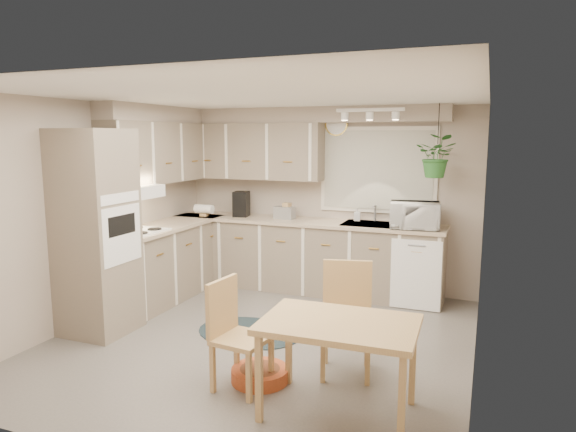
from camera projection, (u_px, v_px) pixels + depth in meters
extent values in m
plane|color=slate|center=(262.00, 340.00, 5.14)|extent=(4.20, 4.20, 0.00)
plane|color=white|center=(260.00, 95.00, 4.77)|extent=(4.20, 4.20, 0.00)
cube|color=#AE9F90|center=(325.00, 199.00, 6.89)|extent=(4.00, 0.04, 2.40)
cube|color=#AE9F90|center=(113.00, 277.00, 3.03)|extent=(4.00, 0.04, 2.40)
cube|color=#AE9F90|center=(96.00, 212.00, 5.68)|extent=(0.04, 4.20, 2.40)
cube|color=#AE9F90|center=(481.00, 237.00, 4.24)|extent=(0.04, 4.20, 2.40)
cube|color=gray|center=(167.00, 262.00, 6.49)|extent=(0.60, 1.85, 0.90)
cube|color=gray|center=(303.00, 256.00, 6.80)|extent=(3.60, 0.60, 0.90)
cube|color=#BFA98B|center=(167.00, 226.00, 6.41)|extent=(0.64, 1.89, 0.04)
cube|color=#BFA98B|center=(303.00, 222.00, 6.72)|extent=(3.64, 0.64, 0.04)
cube|color=gray|center=(96.00, 233.00, 5.24)|extent=(0.65, 0.65, 2.10)
cube|color=white|center=(122.00, 235.00, 5.12)|extent=(0.02, 0.56, 0.58)
cube|color=gray|center=(161.00, 153.00, 6.44)|extent=(0.35, 2.00, 0.75)
cube|color=gray|center=(252.00, 151.00, 6.99)|extent=(2.00, 0.35, 0.75)
cube|color=#AE9F90|center=(158.00, 114.00, 6.38)|extent=(0.30, 2.00, 0.20)
cube|color=#AE9F90|center=(308.00, 115.00, 6.66)|extent=(3.60, 0.30, 0.20)
cube|color=white|center=(138.00, 232.00, 5.88)|extent=(0.52, 0.58, 0.02)
cube|color=white|center=(135.00, 192.00, 5.82)|extent=(0.40, 0.60, 0.14)
cube|color=beige|center=(377.00, 170.00, 6.55)|extent=(1.40, 0.02, 1.00)
cube|color=silver|center=(377.00, 170.00, 6.56)|extent=(1.50, 0.02, 1.10)
cube|color=#96989D|center=(371.00, 227.00, 6.41)|extent=(0.70, 0.48, 0.10)
cube|color=white|center=(416.00, 275.00, 5.98)|extent=(0.58, 0.02, 0.83)
cube|color=white|center=(370.00, 110.00, 5.96)|extent=(0.80, 0.04, 0.04)
cylinder|color=gold|center=(336.00, 124.00, 6.66)|extent=(0.30, 0.03, 0.30)
cube|color=tan|center=(338.00, 367.00, 3.75)|extent=(1.14, 0.77, 0.70)
cube|color=tan|center=(242.00, 336.00, 4.10)|extent=(0.46, 0.46, 0.89)
cube|color=tan|center=(346.00, 321.00, 4.35)|extent=(0.54, 0.54, 0.95)
ellipsoid|color=black|center=(249.00, 332.00, 5.34)|extent=(1.21, 0.96, 0.01)
cylinder|color=#B64A24|center=(260.00, 375.00, 4.28)|extent=(0.53, 0.53, 0.11)
imported|color=white|center=(415.00, 212.00, 6.09)|extent=(0.61, 0.39, 0.39)
imported|color=white|center=(357.00, 218.00, 6.61)|extent=(0.11, 0.19, 0.08)
imported|color=#2B6829|center=(437.00, 161.00, 5.91)|extent=(0.52, 0.56, 0.39)
cube|color=black|center=(241.00, 204.00, 7.03)|extent=(0.23, 0.27, 0.34)
cube|color=#96989D|center=(285.00, 213.00, 6.83)|extent=(0.28, 0.17, 0.16)
cube|color=tan|center=(287.00, 211.00, 6.85)|extent=(0.11, 0.11, 0.21)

